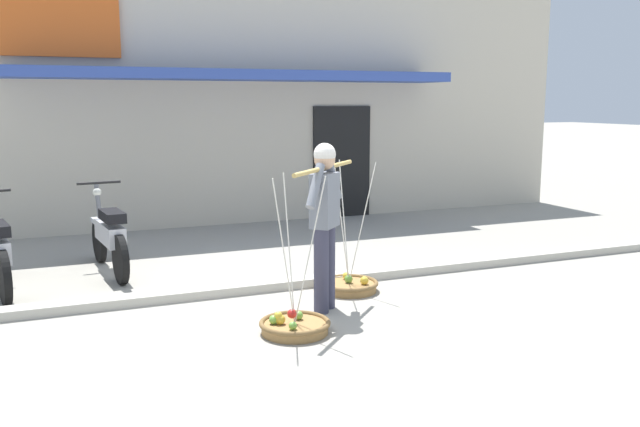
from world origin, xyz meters
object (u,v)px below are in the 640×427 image
at_px(fruit_basket_left_side, 294,325).
at_px(fruit_basket_right_side, 349,285).
at_px(fruit_vendor, 325,216).
at_px(motorcycle_second_in_row, 109,237).

bearing_deg(fruit_basket_left_side, fruit_basket_right_side, 45.43).
distance_m(fruit_vendor, fruit_basket_right_side, 1.17).
xyz_separation_m(fruit_basket_left_side, fruit_basket_right_side, (1.04, 1.05, -0.00)).
relative_size(fruit_vendor, fruit_basket_right_side, 1.17).
distance_m(fruit_basket_left_side, fruit_basket_right_side, 1.48).
bearing_deg(fruit_basket_right_side, fruit_basket_left_side, -134.57).
bearing_deg(fruit_vendor, fruit_basket_left_side, -134.68).
bearing_deg(fruit_basket_right_side, motorcycle_second_in_row, 142.19).
relative_size(fruit_vendor, fruit_basket_left_side, 1.17).
bearing_deg(fruit_basket_right_side, fruit_vendor, -134.47).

